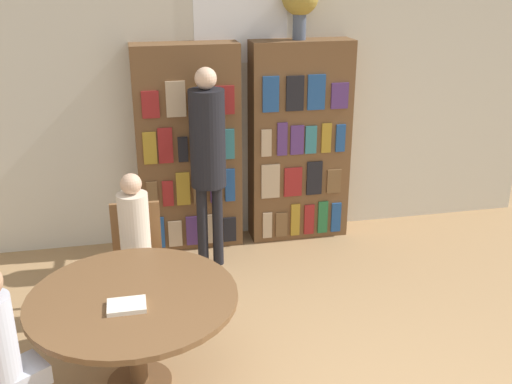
# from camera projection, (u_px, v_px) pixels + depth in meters

# --- Properties ---
(wall_back) EXTENTS (6.40, 0.07, 3.00)m
(wall_back) POSITION_uv_depth(u_px,v_px,m) (241.00, 92.00, 5.93)
(wall_back) COLOR beige
(wall_back) RESTS_ON ground_plane
(bookshelf_left) EXTENTS (1.00, 0.34, 2.02)m
(bookshelf_left) POSITION_uv_depth(u_px,v_px,m) (189.00, 149.00, 5.82)
(bookshelf_left) COLOR brown
(bookshelf_left) RESTS_ON ground_plane
(bookshelf_right) EXTENTS (1.00, 0.34, 2.02)m
(bookshelf_right) POSITION_uv_depth(u_px,v_px,m) (299.00, 143.00, 6.04)
(bookshelf_right) COLOR brown
(bookshelf_right) RESTS_ON ground_plane
(reading_table) EXTENTS (1.37, 1.37, 0.70)m
(reading_table) POSITION_uv_depth(u_px,v_px,m) (134.00, 308.00, 3.91)
(reading_table) COLOR brown
(reading_table) RESTS_ON ground_plane
(chair_left_side) EXTENTS (0.42, 0.42, 0.90)m
(chair_left_side) POSITION_uv_depth(u_px,v_px,m) (137.00, 252.00, 4.89)
(chair_left_side) COLOR brown
(chair_left_side) RESTS_ON ground_plane
(seated_reader_left) EXTENTS (0.25, 0.36, 1.23)m
(seated_reader_left) POSITION_uv_depth(u_px,v_px,m) (135.00, 242.00, 4.65)
(seated_reader_left) COLOR beige
(seated_reader_left) RESTS_ON ground_plane
(seated_reader_right) EXTENTS (0.39, 0.37, 1.26)m
(seated_reader_right) POSITION_uv_depth(u_px,v_px,m) (6.00, 351.00, 3.32)
(seated_reader_right) COLOR #B2B7C6
(seated_reader_right) RESTS_ON ground_plane
(librarian_standing) EXTENTS (0.32, 0.59, 1.88)m
(librarian_standing) POSITION_uv_depth(u_px,v_px,m) (208.00, 148.00, 5.33)
(librarian_standing) COLOR black
(librarian_standing) RESTS_ON ground_plane
(open_book_on_table) EXTENTS (0.24, 0.18, 0.03)m
(open_book_on_table) POSITION_uv_depth(u_px,v_px,m) (127.00, 306.00, 3.73)
(open_book_on_table) COLOR silver
(open_book_on_table) RESTS_ON reading_table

